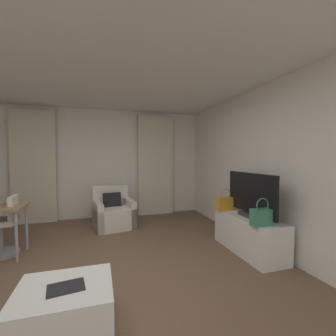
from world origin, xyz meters
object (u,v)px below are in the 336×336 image
Objects in this scene: tv_console at (248,234)px; tv_flatscreen at (250,196)px; handbag_secondary at (262,216)px; handbag_primary at (225,203)px; magazine_open at (66,287)px; coffee_table at (65,311)px; desk_chair at (3,229)px; armchair at (113,213)px.

tv_console is 0.60m from tv_flatscreen.
handbag_primary is at bearing 90.40° from handbag_secondary.
magazine_open is 0.83× the size of handbag_secondary.
tv_console is at bearing 22.07° from magazine_open.
magazine_open is 0.83× the size of handbag_primary.
tv_console is at bearing 21.44° from coffee_table.
magazine_open is 2.40m from handbag_secondary.
armchair is at bearing 29.49° from desk_chair.
handbag_primary is (2.34, 1.44, 0.47)m from coffee_table.
tv_flatscreen is (2.46, 0.96, 0.46)m from magazine_open.
tv_console is at bearing -44.76° from armchair.
handbag_secondary is at bearing -106.09° from tv_console.
handbag_secondary is (-0.13, -0.42, -0.20)m from tv_flatscreen.
handbag_secondary is at bearing 12.51° from coffee_table.
tv_flatscreen is (0.00, -0.03, 0.59)m from tv_console.
handbag_secondary is at bearing -107.27° from tv_flatscreen.
coffee_table is 2.66m from tv_console.
tv_flatscreen is at bearing -90.00° from tv_console.
handbag_primary is (-0.14, 0.46, 0.40)m from tv_console.
magazine_open is at bearing -60.65° from desk_chair.
handbag_primary is 0.92m from handbag_secondary.
armchair is at bearing 135.24° from tv_console.
tv_console is (2.47, 0.97, 0.07)m from coffee_table.
handbag_secondary reaches higher than coffee_table.
handbag_primary is (1.78, -1.44, 0.39)m from armchair.
handbag_primary is (3.43, -0.51, 0.28)m from desk_chair.
desk_chair is 2.87× the size of magazine_open.
tv_console is 3.35× the size of handbag_secondary.
desk_chair is 2.39× the size of handbag_secondary.
handbag_secondary is (1.79, -2.35, 0.39)m from armchair.
handbag_primary and handbag_secondary have the same top height.
handbag_secondary reaches higher than armchair.
magazine_open is 0.25× the size of tv_console.
tv_console is at bearing -73.62° from handbag_primary.
tv_flatscreen reaches higher than tv_console.
tv_console is (1.92, -1.90, -0.01)m from armchair.
armchair is at bearing 141.11° from handbag_primary.
desk_chair is at bearing 157.48° from handbag_secondary.
handbag_primary reaches higher than coffee_table.
tv_flatscreen is (3.56, -1.01, 0.48)m from desk_chair.
handbag_secondary is at bearing -22.52° from desk_chair.
coffee_table is 0.69× the size of tv_flatscreen.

